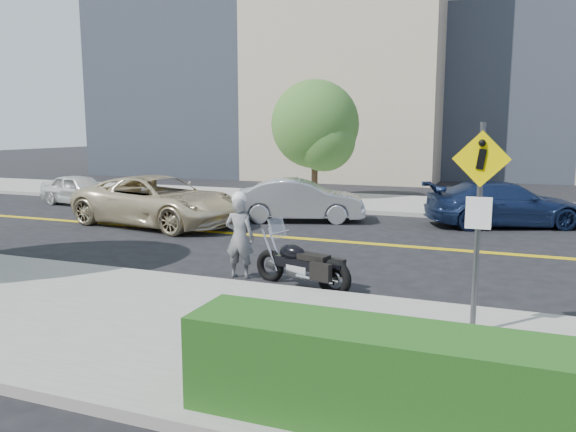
% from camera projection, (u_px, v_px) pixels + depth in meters
% --- Properties ---
extents(ground_plane, '(120.00, 120.00, 0.00)m').
position_uv_depth(ground_plane, '(326.00, 240.00, 15.43)').
color(ground_plane, black).
rests_on(ground_plane, ground).
extents(sidewalk_near, '(60.00, 5.00, 0.15)m').
position_uv_depth(sidewalk_near, '(177.00, 327.00, 8.52)').
color(sidewalk_near, '#9E9B91').
rests_on(sidewalk_near, ground_plane).
extents(sidewalk_far, '(60.00, 5.00, 0.15)m').
position_uv_depth(sidewalk_far, '(382.00, 204.00, 22.33)').
color(sidewalk_far, '#9E9B91').
rests_on(sidewalk_far, ground_plane).
extents(building_mid, '(18.00, 14.00, 20.00)m').
position_uv_depth(building_mid, '(575.00, 15.00, 34.94)').
color(building_mid, '#A39984').
rests_on(building_mid, ground_plane).
extents(pedestrian_sign, '(0.78, 0.08, 3.00)m').
position_uv_depth(pedestrian_sign, '(479.00, 209.00, 7.81)').
color(pedestrian_sign, '#4C4C51').
rests_on(pedestrian_sign, sidewalk_near).
extents(motorcyclist, '(0.64, 0.44, 1.80)m').
position_uv_depth(motorcyclist, '(240.00, 235.00, 11.49)').
color(motorcyclist, '#A0A0A4').
rests_on(motorcyclist, ground).
extents(motorcycle, '(2.25, 1.23, 1.31)m').
position_uv_depth(motorcycle, '(302.00, 254.00, 10.84)').
color(motorcycle, black).
rests_on(motorcycle, ground).
extents(suv, '(5.99, 3.47, 1.57)m').
position_uv_depth(suv, '(158.00, 201.00, 17.71)').
color(suv, beige).
rests_on(suv, ground).
extents(parked_car_white, '(3.80, 2.07, 1.23)m').
position_uv_depth(parked_car_white, '(80.00, 190.00, 22.42)').
color(parked_car_white, white).
rests_on(parked_car_white, ground).
extents(parked_car_silver, '(4.48, 2.70, 1.39)m').
position_uv_depth(parked_car_silver, '(300.00, 200.00, 18.54)').
color(parked_car_silver, '#A6A7AE').
rests_on(parked_car_silver, ground).
extents(parked_car_blue, '(5.24, 3.68, 1.41)m').
position_uv_depth(parked_car_blue, '(504.00, 204.00, 17.57)').
color(parked_car_blue, navy).
rests_on(parked_car_blue, ground).
extents(tree_far_a, '(3.71, 3.71, 5.06)m').
position_uv_depth(tree_far_a, '(315.00, 124.00, 23.59)').
color(tree_far_a, '#382619').
rests_on(tree_far_a, ground).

